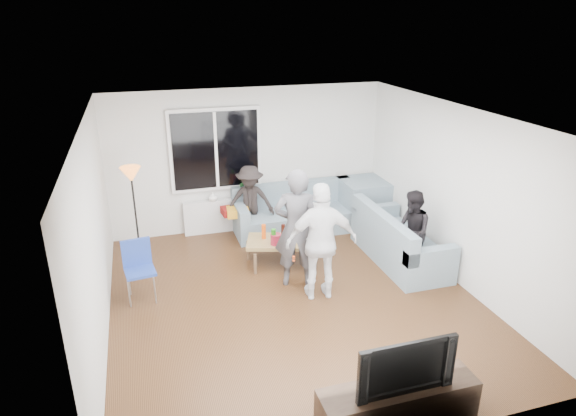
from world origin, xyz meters
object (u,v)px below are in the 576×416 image
object	(u,v)px
player_left	(296,229)
tv_console	(398,404)
player_right	(322,242)
spectator_right	(412,231)
spectator_back	(250,202)
sofa_back_section	(297,209)
sofa_right_section	(400,236)
coffee_table	(282,251)
floor_lamp	(136,214)
side_chair	(140,272)
television	(402,362)

from	to	relation	value
player_left	tv_console	bearing A→B (deg)	111.27
player_right	spectator_right	size ratio (longest dim) A/B	1.32
player_right	spectator_back	distance (m)	2.39
sofa_back_section	sofa_right_section	size ratio (longest dim) A/B	1.15
coffee_table	floor_lamp	size ratio (longest dim) A/B	0.71
player_right	spectator_back	world-z (taller)	player_right
coffee_table	player_left	distance (m)	1.00
sofa_right_section	side_chair	bearing A→B (deg)	90.55
coffee_table	player_right	bearing A→B (deg)	-77.89
tv_console	sofa_right_section	bearing A→B (deg)	61.19
spectator_right	television	world-z (taller)	spectator_right
player_left	tv_console	xyz separation A→B (m)	(0.12, -2.90, -0.68)
sofa_right_section	spectator_right	distance (m)	0.39
coffee_table	television	distance (m)	3.65
player_right	sofa_right_section	bearing A→B (deg)	-149.13
spectator_right	tv_console	distance (m)	3.35
spectator_right	sofa_back_section	bearing A→B (deg)	-136.68
coffee_table	tv_console	world-z (taller)	tv_console
coffee_table	spectator_right	distance (m)	2.08
spectator_right	spectator_back	distance (m)	2.89
spectator_back	spectator_right	bearing A→B (deg)	-26.69
side_chair	spectator_right	size ratio (longest dim) A/B	0.67
coffee_table	spectator_back	size ratio (longest dim) A/B	0.83
television	tv_console	bearing A→B (deg)	0.00
side_chair	player_right	size ratio (longest dim) A/B	0.51
side_chair	spectator_back	distance (m)	2.59
sofa_back_section	player_right	size ratio (longest dim) A/B	1.35
sofa_back_section	player_left	bearing A→B (deg)	-108.19
sofa_back_section	player_left	size ratio (longest dim) A/B	1.28
floor_lamp	television	size ratio (longest dim) A/B	1.57
tv_console	spectator_back	bearing A→B (deg)	94.50
side_chair	floor_lamp	size ratio (longest dim) A/B	0.55
player_left	player_right	distance (m)	0.49
side_chair	spectator_right	distance (m)	4.09
floor_lamp	spectator_right	size ratio (longest dim) A/B	1.21
sofa_right_section	player_left	size ratio (longest dim) A/B	1.11
side_chair	television	world-z (taller)	television
sofa_back_section	television	distance (m)	4.81
sofa_back_section	television	size ratio (longest dim) A/B	2.31
sofa_right_section	tv_console	xyz separation A→B (m)	(-1.73, -3.15, -0.20)
floor_lamp	tv_console	distance (m)	5.06
coffee_table	player_left	xyz separation A→B (m)	(0.02, -0.71, 0.70)
coffee_table	tv_console	size ratio (longest dim) A/B	0.69
coffee_table	tv_console	bearing A→B (deg)	-87.81
spectator_right	spectator_back	world-z (taller)	spectator_back
sofa_back_section	spectator_right	world-z (taller)	spectator_right
side_chair	floor_lamp	bearing A→B (deg)	82.41
spectator_right	tv_console	world-z (taller)	spectator_right
tv_console	television	bearing A→B (deg)	0.00
sofa_right_section	spectator_right	size ratio (longest dim) A/B	1.55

